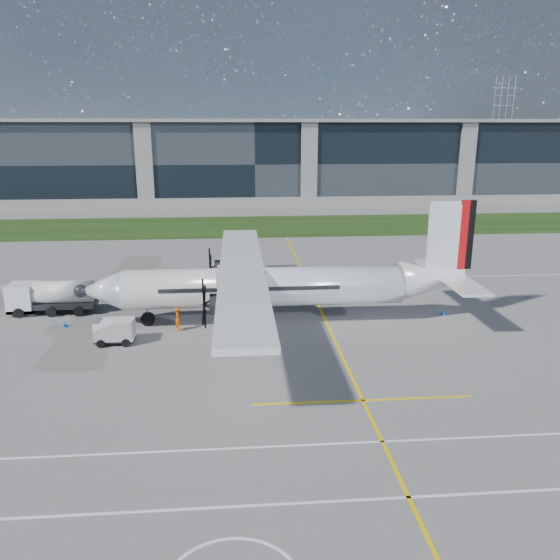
% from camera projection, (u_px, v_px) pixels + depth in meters
% --- Properties ---
extents(ground, '(400.00, 400.00, 0.00)m').
position_uv_depth(ground, '(264.00, 236.00, 73.28)').
color(ground, slate).
rests_on(ground, ground).
extents(grass_strip, '(400.00, 18.00, 0.04)m').
position_uv_depth(grass_strip, '(261.00, 226.00, 80.95)').
color(grass_strip, black).
rests_on(grass_strip, ground).
extents(terminal_building, '(120.00, 20.00, 15.00)m').
position_uv_depth(terminal_building, '(253.00, 161.00, 109.63)').
color(terminal_building, black).
rests_on(terminal_building, ground).
extents(tree_line, '(400.00, 6.00, 6.00)m').
position_uv_depth(tree_line, '(247.00, 164.00, 168.41)').
color(tree_line, black).
rests_on(tree_line, ground).
extents(pylon_east, '(9.00, 4.60, 30.00)m').
position_uv_depth(pylon_east, '(501.00, 124.00, 181.31)').
color(pylon_east, gray).
rests_on(pylon_east, ground).
extents(yellow_taxiway_centerline, '(0.20, 70.00, 0.01)m').
position_uv_depth(yellow_taxiway_centerline, '(319.00, 306.00, 44.73)').
color(yellow_taxiway_centerline, yellow).
rests_on(yellow_taxiway_centerline, ground).
extents(white_lane_line, '(90.00, 0.15, 0.01)m').
position_uv_depth(white_lane_line, '(334.00, 501.00, 21.47)').
color(white_lane_line, white).
rests_on(white_lane_line, ground).
extents(turboprop_aircraft, '(29.11, 30.19, 9.06)m').
position_uv_depth(turboprop_aircraft, '(279.00, 264.00, 39.96)').
color(turboprop_aircraft, silver).
rests_on(turboprop_aircraft, ground).
extents(fuel_tanker_truck, '(6.93, 2.25, 2.60)m').
position_uv_depth(fuel_tanker_truck, '(46.00, 297.00, 42.87)').
color(fuel_tanker_truck, silver).
rests_on(fuel_tanker_truck, ground).
extents(baggage_tug, '(2.75, 1.65, 1.65)m').
position_uv_depth(baggage_tug, '(115.00, 332.00, 36.99)').
color(baggage_tug, silver).
rests_on(baggage_tug, ground).
extents(ground_crew_person, '(0.62, 0.84, 2.00)m').
position_uv_depth(ground_crew_person, '(178.00, 317.00, 39.23)').
color(ground_crew_person, '#F25907').
rests_on(ground_crew_person, ground).
extents(safety_cone_fwd, '(0.36, 0.36, 0.50)m').
position_uv_depth(safety_cone_fwd, '(64.00, 323.00, 40.17)').
color(safety_cone_fwd, blue).
rests_on(safety_cone_fwd, ground).
extents(safety_cone_stbdwing, '(0.36, 0.36, 0.50)m').
position_uv_depth(safety_cone_stbdwing, '(241.00, 268.00, 55.98)').
color(safety_cone_stbdwing, blue).
rests_on(safety_cone_stbdwing, ground).
extents(safety_cone_tail, '(0.36, 0.36, 0.50)m').
position_uv_depth(safety_cone_tail, '(443.00, 312.00, 42.66)').
color(safety_cone_tail, blue).
rests_on(safety_cone_tail, ground).
extents(safety_cone_nose_port, '(0.36, 0.36, 0.50)m').
position_uv_depth(safety_cone_nose_port, '(104.00, 328.00, 39.31)').
color(safety_cone_nose_port, blue).
rests_on(safety_cone_nose_port, ground).
extents(safety_cone_nose_stbd, '(0.36, 0.36, 0.50)m').
position_uv_depth(safety_cone_nose_stbd, '(102.00, 318.00, 41.22)').
color(safety_cone_nose_stbd, blue).
rests_on(safety_cone_nose_stbd, ground).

